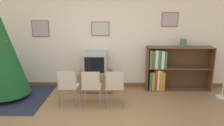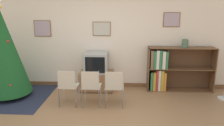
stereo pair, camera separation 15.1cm
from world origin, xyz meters
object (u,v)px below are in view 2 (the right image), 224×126
folding_chair_center (91,86)px  folding_chair_right (114,86)px  tv_console (97,81)px  bookshelf (168,69)px  folding_chair_left (68,85)px  vase (185,43)px  television (96,62)px  christmas_tree (5,53)px

folding_chair_center → folding_chair_right: bearing=0.0°
tv_console → bookshelf: size_ratio=0.51×
folding_chair_right → folding_chair_center: bearing=180.0°
folding_chair_left → vase: (2.70, 1.05, 0.77)m
bookshelf → folding_chair_right: bearing=-140.8°
folding_chair_center → bookshelf: bookshelf is taller
folding_chair_center → vase: (2.20, 1.05, 0.77)m
folding_chair_center → vase: size_ratio=3.84×
folding_chair_center → folding_chair_right: same height
folding_chair_left → folding_chair_center: 0.50m
television → folding_chair_center: (0.00, -0.98, -0.27)m
tv_console → folding_chair_right: 1.12m
tv_console → folding_chair_left: 1.12m
folding_chair_right → television: bearing=117.1°
bookshelf → tv_console: bearing=-176.7°
television → folding_chair_right: size_ratio=0.71×
television → vase: 2.26m
folding_chair_center → folding_chair_right: (0.50, 0.00, 0.00)m
christmas_tree → folding_chair_right: bearing=-10.0°
television → folding_chair_center: size_ratio=0.71×
folding_chair_right → bookshelf: bookshelf is taller
tv_console → folding_chair_left: bearing=-117.1°
folding_chair_center → television: bearing=90.0°
folding_chair_center → bookshelf: bearing=30.7°
folding_chair_left → bookshelf: 2.58m
television → folding_chair_right: television is taller
television → folding_chair_left: television is taller
vase → bookshelf: bearing=174.1°
folding_chair_left → vase: size_ratio=3.84×
tv_console → television: bearing=-90.0°
christmas_tree → folding_chair_center: size_ratio=2.63×
tv_console → bookshelf: bookshelf is taller
folding_chair_right → vase: size_ratio=3.84×
folding_chair_left → television: bearing=62.9°
christmas_tree → tv_console: size_ratio=2.54×
christmas_tree → folding_chair_left: christmas_tree is taller
tv_console → folding_chair_left: folding_chair_left is taller
tv_console → vase: (2.20, 0.07, 1.00)m
tv_console → bookshelf: 1.86m
tv_console → folding_chair_center: (0.00, -0.98, 0.22)m
christmas_tree → television: bearing=14.2°
christmas_tree → folding_chair_right: (2.57, -0.45, -0.61)m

